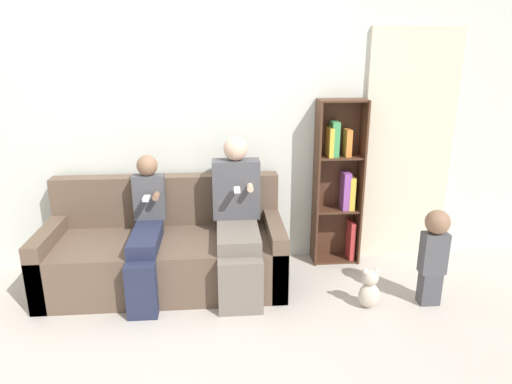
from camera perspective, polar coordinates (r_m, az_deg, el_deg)
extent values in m
plane|color=#BCB2A8|center=(3.61, -8.89, -14.87)|extent=(14.00, 14.00, 0.00)
cube|color=silver|center=(4.08, -8.84, 8.21)|extent=(10.00, 0.06, 2.55)
cube|color=beige|center=(4.42, 18.41, 5.29)|extent=(0.83, 0.04, 2.11)
cube|color=brown|center=(3.87, -11.30, -9.00)|extent=(1.95, 0.69, 0.43)
cube|color=brown|center=(4.17, -10.87, -3.71)|extent=(1.95, 0.16, 0.86)
cube|color=brown|center=(4.06, -24.40, -8.06)|extent=(0.13, 0.69, 0.55)
cube|color=brown|center=(3.84, 2.41, -7.82)|extent=(0.13, 0.69, 0.55)
cube|color=#70665B|center=(3.49, -1.93, -11.77)|extent=(0.34, 0.12, 0.43)
cube|color=#70665B|center=(3.65, -2.22, -5.74)|extent=(0.34, 0.49, 0.11)
cube|color=#4C4C51|center=(3.86, -2.51, 0.39)|extent=(0.40, 0.18, 0.50)
sphere|color=beige|center=(3.77, -2.58, 5.42)|extent=(0.20, 0.20, 0.20)
cylinder|color=beige|center=(3.71, -0.75, 0.55)|extent=(0.05, 0.10, 0.05)
cube|color=white|center=(3.66, -2.39, 0.28)|extent=(0.05, 0.12, 0.02)
cube|color=#232842|center=(3.54, -14.11, -11.91)|extent=(0.22, 0.12, 0.43)
cube|color=#232842|center=(3.72, -13.63, -5.77)|extent=(0.22, 0.55, 0.11)
cube|color=#4C4C51|center=(3.94, -13.18, -0.59)|extent=(0.26, 0.12, 0.38)
sphere|color=#8C664C|center=(3.87, -13.46, 3.24)|extent=(0.17, 0.17, 0.17)
cylinder|color=#8C664C|center=(3.82, -12.38, -0.52)|extent=(0.05, 0.10, 0.05)
cube|color=white|center=(3.78, -13.55, -0.78)|extent=(0.05, 0.12, 0.02)
cube|color=#47474C|center=(3.89, 20.84, -11.10)|extent=(0.15, 0.11, 0.27)
cube|color=#4C4C51|center=(3.76, 21.33, -7.10)|extent=(0.19, 0.11, 0.33)
sphere|color=#8C664C|center=(3.67, 21.76, -3.51)|extent=(0.19, 0.19, 0.19)
cube|color=#4C2D1E|center=(4.13, 7.53, 0.95)|extent=(0.02, 0.23, 1.51)
cube|color=#4C2D1E|center=(4.23, 12.88, 1.06)|extent=(0.02, 0.23, 1.51)
cube|color=#4C2D1E|center=(4.28, 9.88, 1.41)|extent=(0.42, 0.02, 1.51)
cube|color=#4C2D1E|center=(4.44, 9.72, -8.24)|extent=(0.39, 0.20, 0.02)
cube|color=#4C2D1E|center=(4.25, 10.06, -2.20)|extent=(0.39, 0.20, 0.02)
cube|color=#4C2D1E|center=(4.12, 10.42, 4.32)|extent=(0.39, 0.20, 0.02)
cube|color=#4C2D1E|center=(4.03, 10.81, 11.20)|extent=(0.39, 0.20, 0.02)
cube|color=#934CA3|center=(4.21, 11.11, 0.16)|extent=(0.07, 0.15, 0.35)
cube|color=gold|center=(4.23, 11.74, -0.10)|extent=(0.05, 0.16, 0.30)
cube|color=gold|center=(4.06, 9.21, 6.20)|extent=(0.04, 0.17, 0.26)
cube|color=orange|center=(4.11, 11.37, 6.06)|extent=(0.05, 0.13, 0.24)
cube|color=#429956|center=(4.07, 9.75, 6.55)|extent=(0.07, 0.15, 0.31)
cube|color=#C63838|center=(4.40, 11.74, -5.86)|extent=(0.04, 0.16, 0.37)
ellipsoid|color=beige|center=(3.71, 13.93, -12.43)|extent=(0.16, 0.13, 0.20)
sphere|color=beige|center=(3.63, 14.11, -10.32)|extent=(0.12, 0.12, 0.12)
sphere|color=beige|center=(3.60, 13.50, -9.68)|extent=(0.05, 0.05, 0.05)
sphere|color=beige|center=(3.63, 14.83, -9.57)|extent=(0.05, 0.05, 0.05)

